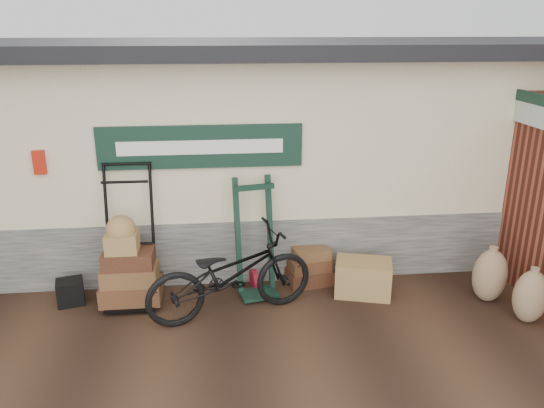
# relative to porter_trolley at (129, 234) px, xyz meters

# --- Properties ---
(ground) EXTENTS (80.00, 80.00, 0.00)m
(ground) POSITION_rel_porter_trolley_xyz_m (1.24, -0.68, -0.91)
(ground) COLOR black
(ground) RESTS_ON ground
(station_building) EXTENTS (14.40, 4.10, 3.20)m
(station_building) POSITION_rel_porter_trolley_xyz_m (1.23, 2.06, 0.70)
(station_building) COLOR #4C4C47
(station_building) RESTS_ON ground
(porter_trolley) EXTENTS (0.91, 0.69, 1.82)m
(porter_trolley) POSITION_rel_porter_trolley_xyz_m (0.00, 0.00, 0.00)
(porter_trolley) COLOR black
(porter_trolley) RESTS_ON ground
(green_barrow) EXTENTS (0.65, 0.58, 1.58)m
(green_barrow) POSITION_rel_porter_trolley_xyz_m (1.60, 0.00, -0.12)
(green_barrow) COLOR black
(green_barrow) RESTS_ON ground
(suitcase_stack) EXTENTS (0.66, 0.49, 0.53)m
(suitcase_stack) POSITION_rel_porter_trolley_xyz_m (2.36, 0.17, -0.65)
(suitcase_stack) COLOR #3B2112
(suitcase_stack) RESTS_ON ground
(wicker_hamper) EXTENTS (0.82, 0.65, 0.47)m
(wicker_hamper) POSITION_rel_porter_trolley_xyz_m (3.02, -0.19, -0.68)
(wicker_hamper) COLOR olive
(wicker_hamper) RESTS_ON ground
(black_trunk) EXTENTS (0.38, 0.35, 0.33)m
(black_trunk) POSITION_rel_porter_trolley_xyz_m (-0.80, -0.06, -0.75)
(black_trunk) COLOR black
(black_trunk) RESTS_ON ground
(bicycle) EXTENTS (1.30, 2.22, 1.22)m
(bicycle) POSITION_rel_porter_trolley_xyz_m (1.26, -0.55, -0.30)
(bicycle) COLOR black
(bicycle) RESTS_ON ground
(burlap_sack_left) EXTENTS (0.45, 0.38, 0.72)m
(burlap_sack_left) POSITION_rel_porter_trolley_xyz_m (4.59, -0.55, -0.55)
(burlap_sack_left) COLOR #856047
(burlap_sack_left) RESTS_ON ground
(burlap_sack_right) EXTENTS (0.44, 0.38, 0.68)m
(burlap_sack_right) POSITION_rel_porter_trolley_xyz_m (4.82, -1.09, -0.57)
(burlap_sack_right) COLOR #856047
(burlap_sack_right) RESTS_ON ground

